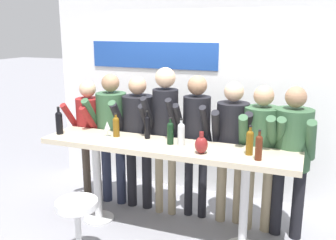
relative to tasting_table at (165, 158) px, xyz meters
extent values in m
plane|color=gray|center=(0.00, 0.00, -0.90)|extent=(40.00, 40.00, 0.00)
cube|color=white|center=(0.00, 1.32, 0.49)|extent=(4.39, 0.10, 2.77)
cube|color=#1E479E|center=(-0.69, 1.26, 0.99)|extent=(1.86, 0.02, 0.36)
cube|color=beige|center=(0.00, 0.00, 0.12)|extent=(2.79, 0.57, 0.06)
cylinder|color=silver|center=(-0.86, 0.00, -0.38)|extent=(0.09, 0.09, 0.99)
cylinder|color=silver|center=(-0.86, 0.00, -0.88)|extent=(0.36, 0.36, 0.02)
cylinder|color=silver|center=(0.86, 0.00, -0.38)|extent=(0.09, 0.09, 0.99)
cylinder|color=silver|center=(-0.62, -0.75, -0.59)|extent=(0.06, 0.06, 0.56)
cylinder|color=white|center=(-0.62, -0.75, -0.31)|extent=(0.41, 0.41, 0.07)
cylinder|color=#473D33|center=(-1.32, 0.47, -0.51)|extent=(0.10, 0.10, 0.77)
cylinder|color=#473D33|center=(-1.15, 0.45, -0.51)|extent=(0.10, 0.10, 0.77)
cylinder|color=maroon|center=(-1.24, 0.46, 0.18)|extent=(0.36, 0.36, 0.61)
sphere|color=#D6AD89|center=(-1.24, 0.46, 0.61)|extent=(0.21, 0.21, 0.21)
cylinder|color=maroon|center=(-1.40, 0.33, 0.23)|extent=(0.12, 0.37, 0.47)
cylinder|color=maroon|center=(-1.10, 0.29, 0.23)|extent=(0.12, 0.37, 0.47)
cylinder|color=#23283D|center=(-1.03, 0.49, -0.49)|extent=(0.12, 0.12, 0.82)
cylinder|color=#23283D|center=(-0.82, 0.49, -0.49)|extent=(0.12, 0.12, 0.82)
cylinder|color=#335638|center=(-0.92, 0.49, 0.25)|extent=(0.39, 0.39, 0.65)
sphere|color=#9E7556|center=(-0.92, 0.49, 0.70)|extent=(0.22, 0.22, 0.22)
cylinder|color=#335638|center=(-1.10, 0.33, 0.29)|extent=(0.10, 0.39, 0.50)
cylinder|color=#335638|center=(-0.74, 0.34, 0.29)|extent=(0.10, 0.39, 0.50)
cylinder|color=black|center=(-0.66, 0.49, -0.49)|extent=(0.12, 0.12, 0.81)
cylinder|color=black|center=(-0.45, 0.50, -0.49)|extent=(0.12, 0.12, 0.81)
cylinder|color=black|center=(-0.55, 0.49, 0.24)|extent=(0.40, 0.40, 0.64)
sphere|color=tan|center=(-0.55, 0.49, 0.68)|extent=(0.22, 0.22, 0.22)
cylinder|color=black|center=(-0.73, 0.33, 0.28)|extent=(0.11, 0.39, 0.50)
cylinder|color=black|center=(-0.36, 0.34, 0.28)|extent=(0.11, 0.39, 0.50)
cylinder|color=gray|center=(-0.26, 0.45, -0.46)|extent=(0.10, 0.10, 0.87)
cylinder|color=gray|center=(-0.09, 0.45, -0.46)|extent=(0.10, 0.10, 0.87)
cylinder|color=black|center=(-0.17, 0.45, 0.32)|extent=(0.32, 0.32, 0.69)
sphere|color=#D6AD89|center=(-0.17, 0.45, 0.80)|extent=(0.24, 0.24, 0.24)
cylinder|color=black|center=(-0.31, 0.27, 0.37)|extent=(0.09, 0.40, 0.52)
cylinder|color=black|center=(-0.02, 0.29, 0.37)|extent=(0.09, 0.40, 0.52)
cylinder|color=black|center=(0.10, 0.51, -0.48)|extent=(0.10, 0.10, 0.83)
cylinder|color=black|center=(0.28, 0.51, -0.48)|extent=(0.10, 0.10, 0.83)
cylinder|color=black|center=(0.19, 0.51, 0.27)|extent=(0.32, 0.32, 0.66)
sphere|color=#9E7556|center=(0.19, 0.51, 0.73)|extent=(0.23, 0.23, 0.23)
cylinder|color=black|center=(0.04, 0.35, 0.31)|extent=(0.08, 0.38, 0.50)
cylinder|color=black|center=(0.35, 0.35, 0.31)|extent=(0.08, 0.38, 0.50)
cylinder|color=gray|center=(0.51, 0.51, -0.49)|extent=(0.12, 0.12, 0.81)
cylinder|color=gray|center=(0.71, 0.54, -0.49)|extent=(0.12, 0.12, 0.81)
cylinder|color=black|center=(0.61, 0.53, 0.23)|extent=(0.41, 0.41, 0.64)
sphere|color=#D6AD89|center=(0.61, 0.53, 0.67)|extent=(0.22, 0.22, 0.22)
cylinder|color=black|center=(0.46, 0.35, 0.28)|extent=(0.14, 0.39, 0.49)
cylinder|color=black|center=(0.80, 0.40, 0.28)|extent=(0.14, 0.39, 0.49)
cylinder|color=gray|center=(0.83, 0.45, -0.50)|extent=(0.12, 0.12, 0.80)
cylinder|color=gray|center=(1.05, 0.47, -0.50)|extent=(0.12, 0.12, 0.80)
cylinder|color=#335638|center=(0.94, 0.46, 0.22)|extent=(0.43, 0.43, 0.63)
sphere|color=tan|center=(0.94, 0.46, 0.66)|extent=(0.22, 0.22, 0.22)
cylinder|color=#335638|center=(0.77, 0.29, 0.27)|extent=(0.14, 0.39, 0.49)
cylinder|color=#335638|center=(1.14, 0.33, 0.27)|extent=(0.14, 0.39, 0.49)
cylinder|color=black|center=(1.15, 0.45, -0.49)|extent=(0.13, 0.13, 0.81)
cylinder|color=black|center=(1.37, 0.44, -0.49)|extent=(0.13, 0.13, 0.81)
cylinder|color=#335638|center=(1.26, 0.44, 0.23)|extent=(0.42, 0.42, 0.64)
sphere|color=#9E7556|center=(1.26, 0.44, 0.67)|extent=(0.22, 0.22, 0.22)
cylinder|color=#335638|center=(1.07, 0.29, 0.27)|extent=(0.11, 0.39, 0.50)
cylinder|color=#335638|center=(1.44, 0.28, 0.27)|extent=(0.11, 0.39, 0.50)
cylinder|color=brown|center=(0.89, 0.00, 0.25)|extent=(0.07, 0.07, 0.21)
sphere|color=brown|center=(0.89, 0.00, 0.36)|extent=(0.07, 0.07, 0.07)
cylinder|color=brown|center=(0.89, 0.00, 0.39)|extent=(0.03, 0.03, 0.07)
cylinder|color=black|center=(0.89, 0.00, 0.44)|extent=(0.03, 0.03, 0.02)
cylinder|color=black|center=(-1.30, -0.06, 0.26)|extent=(0.08, 0.08, 0.23)
sphere|color=black|center=(-1.30, -0.06, 0.38)|extent=(0.08, 0.08, 0.08)
cylinder|color=black|center=(-1.30, -0.06, 0.42)|extent=(0.03, 0.03, 0.08)
cylinder|color=black|center=(-1.30, -0.06, 0.47)|extent=(0.03, 0.03, 0.02)
cylinder|color=#4C1E0F|center=(0.99, -0.12, 0.25)|extent=(0.07, 0.07, 0.21)
sphere|color=#4C1E0F|center=(0.99, -0.12, 0.36)|extent=(0.07, 0.07, 0.07)
cylinder|color=#4C1E0F|center=(0.99, -0.12, 0.39)|extent=(0.03, 0.03, 0.07)
cylinder|color=black|center=(0.99, -0.12, 0.44)|extent=(0.03, 0.03, 0.02)
cylinder|color=#B7BCC1|center=(0.17, 0.04, 0.25)|extent=(0.08, 0.08, 0.20)
sphere|color=#B7BCC1|center=(0.17, 0.04, 0.35)|extent=(0.08, 0.08, 0.08)
cylinder|color=#B7BCC1|center=(0.17, 0.04, 0.39)|extent=(0.03, 0.03, 0.07)
cylinder|color=black|center=(0.17, 0.04, 0.43)|extent=(0.03, 0.03, 0.01)
cylinder|color=brown|center=(-0.63, 0.08, 0.25)|extent=(0.07, 0.07, 0.19)
sphere|color=brown|center=(-0.63, 0.08, 0.34)|extent=(0.07, 0.07, 0.07)
cylinder|color=brown|center=(-0.63, 0.08, 0.38)|extent=(0.03, 0.03, 0.07)
cylinder|color=black|center=(-0.63, 0.08, 0.42)|extent=(0.03, 0.03, 0.01)
cylinder|color=black|center=(-0.27, 0.14, 0.26)|extent=(0.06, 0.06, 0.22)
sphere|color=black|center=(-0.27, 0.14, 0.37)|extent=(0.06, 0.06, 0.06)
cylinder|color=black|center=(-0.27, 0.14, 0.41)|extent=(0.02, 0.02, 0.08)
cylinder|color=black|center=(-0.27, 0.14, 0.46)|extent=(0.03, 0.03, 0.02)
cylinder|color=black|center=(0.05, 0.04, 0.25)|extent=(0.07, 0.07, 0.20)
sphere|color=black|center=(0.05, 0.04, 0.35)|extent=(0.07, 0.07, 0.07)
cylinder|color=black|center=(0.05, 0.04, 0.39)|extent=(0.03, 0.03, 0.07)
cylinder|color=black|center=(0.05, 0.04, 0.43)|extent=(0.03, 0.03, 0.02)
cylinder|color=silver|center=(-0.72, 0.04, 0.15)|extent=(0.06, 0.06, 0.01)
cylinder|color=silver|center=(-0.72, 0.04, 0.20)|extent=(0.01, 0.01, 0.08)
cone|color=silver|center=(-0.72, 0.04, 0.28)|extent=(0.07, 0.07, 0.09)
ellipsoid|color=maroon|center=(0.44, -0.13, 0.23)|extent=(0.13, 0.13, 0.17)
cylinder|color=maroon|center=(0.44, -0.13, 0.34)|extent=(0.04, 0.04, 0.05)
camera|label=1|loc=(1.41, -3.53, 1.36)|focal=40.00mm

